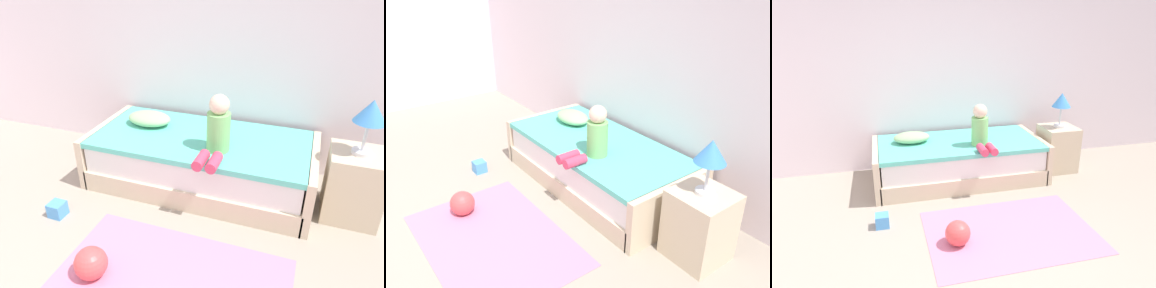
# 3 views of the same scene
# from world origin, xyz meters

# --- Properties ---
(wall_rear) EXTENTS (7.20, 0.10, 2.90)m
(wall_rear) POSITION_xyz_m (0.00, 2.60, 1.45)
(wall_rear) COLOR white
(wall_rear) RESTS_ON ground
(bed) EXTENTS (2.11, 1.00, 0.50)m
(bed) POSITION_xyz_m (0.02, 2.00, 0.25)
(bed) COLOR beige
(bed) RESTS_ON ground
(nightstand) EXTENTS (0.44, 0.44, 0.60)m
(nightstand) POSITION_xyz_m (1.37, 1.96, 0.30)
(nightstand) COLOR beige
(nightstand) RESTS_ON ground
(table_lamp) EXTENTS (0.24, 0.24, 0.45)m
(table_lamp) POSITION_xyz_m (1.37, 1.96, 0.94)
(table_lamp) COLOR silver
(table_lamp) RESTS_ON nightstand
(child_figure) EXTENTS (0.20, 0.51, 0.50)m
(child_figure) POSITION_xyz_m (0.23, 1.77, 0.70)
(child_figure) COLOR #7FC672
(child_figure) RESTS_ON bed
(pillow) EXTENTS (0.44, 0.30, 0.13)m
(pillow) POSITION_xyz_m (-0.56, 2.10, 0.56)
(pillow) COLOR #99CC8C
(pillow) RESTS_ON bed
(toy_ball) EXTENTS (0.23, 0.23, 0.23)m
(toy_ball) POSITION_xyz_m (-0.32, 0.64, 0.12)
(toy_ball) COLOR #E54C4C
(toy_ball) RESTS_ON ground
(toy_block) EXTENTS (0.13, 0.13, 0.13)m
(toy_block) POSITION_xyz_m (-0.98, 1.09, 0.06)
(toy_block) COLOR #4C99E5
(toy_block) RESTS_ON ground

